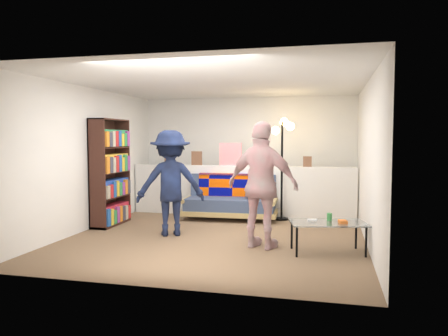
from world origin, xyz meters
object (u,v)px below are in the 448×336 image
Objects in this scene: futon_sofa at (232,200)px; coffee_table at (328,224)px; person_right at (262,185)px; bookshelf at (110,176)px; floor_lamp at (283,148)px; person_left at (171,183)px.

coffee_table is (1.80, -2.12, 0.04)m from futon_sofa.
coffee_table is 0.62× the size of person_right.
floor_lamp reaches higher than bookshelf.
coffee_table is 2.62m from floor_lamp.
bookshelf reaches higher than person_right.
bookshelf is at bearing 164.44° from coffee_table.
futon_sofa is 2.32m from person_right.
futon_sofa is 1.78m from person_left.
person_left reaches higher than futon_sofa.
bookshelf is at bearing -157.41° from floor_lamp.
floor_lamp is at bearing 110.64° from coffee_table.
person_right is at bearing 177.27° from coffee_table.
person_right is (-0.05, -2.23, -0.47)m from floor_lamp.
coffee_table is 0.57× the size of floor_lamp.
floor_lamp is (2.93, 1.22, 0.49)m from bookshelf.
person_right is at bearing -19.34° from bookshelf.
bookshelf is at bearing -151.79° from futon_sofa.
bookshelf is 3.05m from person_right.
bookshelf reaches higher than futon_sofa.
bookshelf is 3.96m from coffee_table.
person_left is at bearing -0.71° from person_right.
floor_lamp is at bearing -74.48° from person_right.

